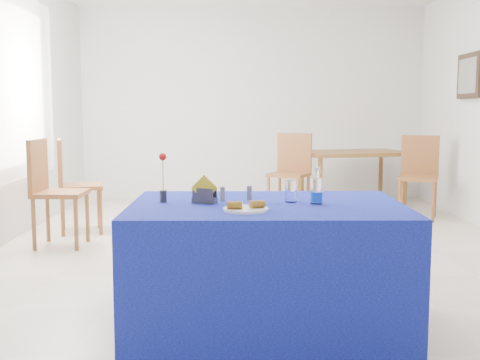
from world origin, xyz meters
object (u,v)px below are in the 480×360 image
at_px(chair_win_a, 50,185).
at_px(blue_table, 266,267).
at_px(chair_win_b, 72,179).
at_px(plate, 246,209).
at_px(oak_table, 353,157).
at_px(chair_bg_left, 291,167).
at_px(water_bottle, 316,192).
at_px(chair_bg_right, 419,170).

bearing_deg(chair_win_a, blue_table, -137.48).
height_order(chair_win_a, chair_win_b, chair_win_a).
distance_m(blue_table, chair_win_a, 2.97).
height_order(plate, oak_table, plate).
xyz_separation_m(chair_bg_left, chair_win_b, (-2.45, -1.23, -0.01)).
xyz_separation_m(plate, water_bottle, (0.42, 0.25, 0.06)).
bearing_deg(chair_win_a, chair_bg_right, -67.80).
bearing_deg(chair_win_a, chair_bg_left, -51.92).
relative_size(plate, oak_table, 0.16).
bearing_deg(water_bottle, oak_table, 76.57).
bearing_deg(blue_table, chair_bg_left, 82.82).
height_order(blue_table, chair_bg_left, chair_bg_left).
distance_m(water_bottle, chair_win_a, 3.17).
relative_size(plate, chair_bg_left, 0.24).
relative_size(plate, water_bottle, 1.16).
height_order(water_bottle, chair_bg_right, chair_bg_right).
bearing_deg(chair_bg_left, chair_win_a, -118.18).
bearing_deg(plate, oak_table, 72.65).
height_order(water_bottle, chair_bg_left, chair_bg_left).
relative_size(oak_table, chair_bg_left, 1.53).
xyz_separation_m(chair_bg_right, chair_win_b, (-3.98, -0.91, 0.00)).
xyz_separation_m(blue_table, chair_bg_left, (0.51, 4.09, 0.21)).
bearing_deg(chair_bg_right, blue_table, -97.68).
bearing_deg(oak_table, blue_table, -106.80).
relative_size(water_bottle, chair_win_b, 0.21).
bearing_deg(water_bottle, chair_bg_right, 65.09).
xyz_separation_m(water_bottle, chair_win_b, (-2.23, 2.86, -0.25)).
relative_size(blue_table, chair_win_a, 1.55).
bearing_deg(plate, water_bottle, 31.16).
relative_size(water_bottle, chair_bg_right, 0.21).
relative_size(blue_table, chair_bg_left, 1.57).
bearing_deg(chair_bg_right, chair_win_b, -146.35).
relative_size(chair_bg_right, chair_win_a, 0.97).
distance_m(chair_bg_right, chair_win_b, 4.08).
height_order(blue_table, chair_win_a, chair_win_a).
distance_m(blue_table, oak_table, 4.83).
xyz_separation_m(chair_win_a, chair_win_b, (0.03, 0.64, -0.02)).
distance_m(water_bottle, oak_table, 4.75).
height_order(water_bottle, chair_win_b, chair_win_b).
xyz_separation_m(blue_table, chair_bg_right, (2.04, 3.77, 0.20)).
distance_m(oak_table, chair_win_b, 3.77).
bearing_deg(chair_win_b, water_bottle, -157.47).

